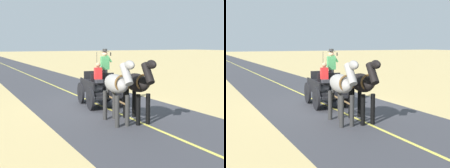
# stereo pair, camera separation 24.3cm
# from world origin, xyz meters

# --- Properties ---
(ground_plane) EXTENTS (200.00, 200.00, 0.00)m
(ground_plane) POSITION_xyz_m (0.00, 0.00, 0.00)
(ground_plane) COLOR tan
(road_surface) EXTENTS (5.87, 160.00, 0.01)m
(road_surface) POSITION_xyz_m (0.00, 0.00, 0.00)
(road_surface) COLOR #38383D
(road_surface) RESTS_ON ground
(road_centre_stripe) EXTENTS (0.12, 160.00, 0.00)m
(road_centre_stripe) POSITION_xyz_m (0.00, 0.00, 0.01)
(road_centre_stripe) COLOR #DBCC4C
(road_centre_stripe) RESTS_ON road_surface
(horse_drawn_carriage) EXTENTS (1.71, 4.51, 2.50)m
(horse_drawn_carriage) POSITION_xyz_m (0.01, 0.04, 0.82)
(horse_drawn_carriage) COLOR black
(horse_drawn_carriage) RESTS_ON ground
(horse_near_side) EXTENTS (0.74, 2.14, 2.21)m
(horse_near_side) POSITION_xyz_m (0.02, 3.09, 1.32)
(horse_near_side) COLOR black
(horse_near_side) RESTS_ON ground
(horse_off_side) EXTENTS (0.70, 2.14, 2.21)m
(horse_off_side) POSITION_xyz_m (0.78, 2.99, 1.32)
(horse_off_side) COLOR gray
(horse_off_side) RESTS_ON ground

